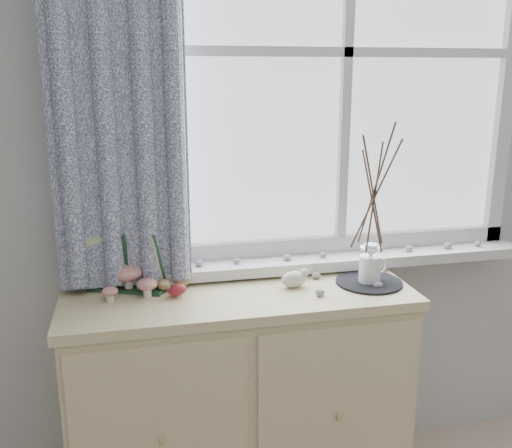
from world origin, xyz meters
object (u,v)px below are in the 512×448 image
at_px(twig_pitcher, 374,191).
at_px(botanical_book, 127,262).
at_px(sideboard, 240,401).
at_px(toadstool_cluster, 130,278).

bearing_deg(twig_pitcher, botanical_book, 153.26).
relative_size(sideboard, twig_pitcher, 2.06).
bearing_deg(twig_pitcher, sideboard, 157.72).
xyz_separation_m(botanical_book, twig_pitcher, (0.84, -0.10, 0.23)).
bearing_deg(botanical_book, sideboard, 11.02).
height_order(botanical_book, toadstool_cluster, botanical_book).
xyz_separation_m(toadstool_cluster, twig_pitcher, (0.83, -0.09, 0.28)).
bearing_deg(botanical_book, toadstool_cluster, -37.63).
distance_m(sideboard, twig_pitcher, 0.89).
bearing_deg(sideboard, toadstool_cluster, 169.65).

